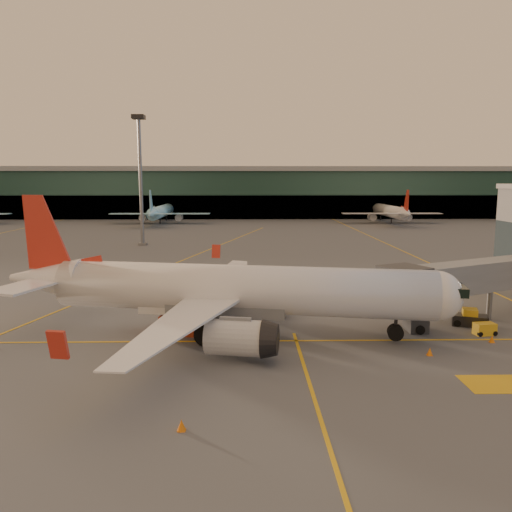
{
  "coord_description": "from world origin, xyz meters",
  "views": [
    {
      "loc": [
        0.93,
        -34.31,
        13.06
      ],
      "look_at": [
        1.96,
        18.47,
        5.0
      ],
      "focal_mm": 35.0,
      "sensor_mm": 36.0,
      "label": 1
    }
  ],
  "objects_px": {
    "main_airplane": "(225,291)",
    "catering_truck": "(180,301)",
    "pushback_tug": "(470,319)",
    "gpu_cart": "(485,329)"
  },
  "relations": [
    {
      "from": "main_airplane",
      "to": "catering_truck",
      "type": "height_order",
      "value": "main_airplane"
    },
    {
      "from": "pushback_tug",
      "to": "catering_truck",
      "type": "bearing_deg",
      "value": -157.83
    },
    {
      "from": "main_airplane",
      "to": "catering_truck",
      "type": "relative_size",
      "value": 5.76
    },
    {
      "from": "catering_truck",
      "to": "pushback_tug",
      "type": "distance_m",
      "value": 26.08
    },
    {
      "from": "catering_truck",
      "to": "gpu_cart",
      "type": "bearing_deg",
      "value": 7.83
    },
    {
      "from": "main_airplane",
      "to": "pushback_tug",
      "type": "height_order",
      "value": "main_airplane"
    },
    {
      "from": "main_airplane",
      "to": "catering_truck",
      "type": "xyz_separation_m",
      "value": [
        -3.96,
        0.8,
        -1.02
      ]
    },
    {
      "from": "catering_truck",
      "to": "gpu_cart",
      "type": "distance_m",
      "value": 26.16
    },
    {
      "from": "main_airplane",
      "to": "pushback_tug",
      "type": "distance_m",
      "value": 22.33
    },
    {
      "from": "main_airplane",
      "to": "gpu_cart",
      "type": "xyz_separation_m",
      "value": [
        22.07,
        -0.44,
        -3.33
      ]
    }
  ]
}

